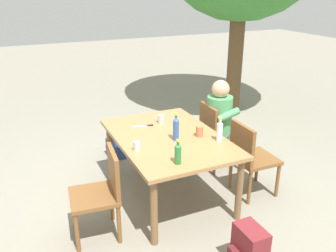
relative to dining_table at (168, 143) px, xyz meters
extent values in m
plane|color=gray|center=(0.00, 0.00, -0.65)|extent=(24.00, 24.00, 0.00)
cube|color=#A37547|center=(0.00, 0.00, 0.06)|extent=(1.59, 1.09, 0.04)
cylinder|color=brown|center=(-0.71, -0.46, -0.31)|extent=(0.07, 0.07, 0.69)
cylinder|color=brown|center=(0.71, -0.46, -0.31)|extent=(0.07, 0.07, 0.69)
cylinder|color=brown|center=(-0.71, 0.46, -0.31)|extent=(0.07, 0.07, 0.69)
cylinder|color=brown|center=(0.71, 0.46, -0.31)|extent=(0.07, 0.07, 0.69)
cube|color=brown|center=(-0.36, 0.92, -0.22)|extent=(0.46, 0.46, 0.04)
cube|color=brown|center=(-0.37, 0.72, 0.01)|extent=(0.42, 0.06, 0.42)
cylinder|color=brown|center=(-0.16, 1.11, -0.45)|extent=(0.04, 0.04, 0.41)
cylinder|color=brown|center=(-0.54, 1.12, -0.45)|extent=(0.04, 0.04, 0.41)
cylinder|color=brown|center=(-0.18, 0.73, -0.45)|extent=(0.04, 0.04, 0.41)
cylinder|color=brown|center=(-0.56, 0.74, -0.45)|extent=(0.04, 0.04, 0.41)
cube|color=brown|center=(0.36, 0.92, -0.22)|extent=(0.45, 0.45, 0.04)
cube|color=brown|center=(0.35, 0.72, 0.01)|extent=(0.42, 0.05, 0.42)
cylinder|color=brown|center=(0.55, 1.11, -0.45)|extent=(0.04, 0.04, 0.41)
cylinder|color=brown|center=(0.17, 1.12, -0.45)|extent=(0.04, 0.04, 0.41)
cylinder|color=brown|center=(0.54, 0.73, -0.45)|extent=(0.04, 0.04, 0.41)
cylinder|color=brown|center=(0.16, 0.74, -0.45)|extent=(0.04, 0.04, 0.41)
cube|color=brown|center=(0.36, -0.92, -0.22)|extent=(0.48, 0.48, 0.04)
cube|color=brown|center=(0.38, -0.73, 0.01)|extent=(0.42, 0.08, 0.42)
cylinder|color=brown|center=(0.15, -1.09, -0.45)|extent=(0.04, 0.04, 0.41)
cylinder|color=brown|center=(0.53, -1.13, -0.45)|extent=(0.04, 0.04, 0.41)
cylinder|color=brown|center=(0.19, -0.72, -0.45)|extent=(0.04, 0.04, 0.41)
cylinder|color=brown|center=(0.57, -0.76, -0.45)|extent=(0.04, 0.04, 0.41)
cylinder|color=#4C935B|center=(-0.36, 0.87, 0.06)|extent=(0.32, 0.32, 0.52)
sphere|color=tan|center=(-0.36, 0.87, 0.42)|extent=(0.22, 0.22, 0.22)
cylinder|color=#383847|center=(-0.27, 1.07, -0.20)|extent=(0.14, 0.40, 0.14)
cylinder|color=#383847|center=(-0.27, 1.27, -0.43)|extent=(0.11, 0.11, 0.45)
cylinder|color=#4C935B|center=(-0.17, 0.87, 0.13)|extent=(0.09, 0.31, 0.16)
cylinder|color=#383847|center=(-0.45, 1.07, -0.20)|extent=(0.14, 0.40, 0.14)
cylinder|color=#383847|center=(-0.45, 1.27, -0.43)|extent=(0.11, 0.11, 0.45)
cylinder|color=#4C935B|center=(-0.55, 0.87, 0.13)|extent=(0.09, 0.31, 0.16)
cylinder|color=white|center=(0.33, 0.44, 0.18)|extent=(0.06, 0.06, 0.19)
cone|color=white|center=(0.33, 0.44, 0.28)|extent=(0.06, 0.06, 0.03)
cylinder|color=white|center=(0.33, 0.44, 0.31)|extent=(0.03, 0.03, 0.03)
cylinder|color=yellow|center=(0.33, 0.44, 0.34)|extent=(0.03, 0.03, 0.02)
cylinder|color=#2D56A3|center=(0.12, 0.04, 0.19)|extent=(0.06, 0.06, 0.22)
cone|color=#2D56A3|center=(0.12, 0.04, 0.32)|extent=(0.06, 0.06, 0.03)
cylinder|color=#2D56A3|center=(0.12, 0.04, 0.35)|extent=(0.03, 0.03, 0.03)
cylinder|color=yellow|center=(0.12, 0.04, 0.37)|extent=(0.03, 0.03, 0.02)
cylinder|color=#287A38|center=(0.61, -0.18, 0.17)|extent=(0.06, 0.06, 0.17)
cone|color=#287A38|center=(0.61, -0.18, 0.27)|extent=(0.06, 0.06, 0.02)
cylinder|color=#287A38|center=(0.61, -0.18, 0.29)|extent=(0.03, 0.03, 0.02)
cylinder|color=yellow|center=(0.61, -0.18, 0.31)|extent=(0.03, 0.03, 0.02)
cylinder|color=#BC6B47|center=(0.14, 0.31, 0.14)|extent=(0.08, 0.08, 0.12)
cylinder|color=silver|center=(0.19, -0.43, 0.13)|extent=(0.07, 0.07, 0.09)
cylinder|color=#B2B7BC|center=(-0.40, 0.09, 0.13)|extent=(0.08, 0.08, 0.10)
cube|color=silver|center=(-0.40, -0.17, 0.08)|extent=(0.07, 0.18, 0.01)
cube|color=black|center=(-0.37, -0.07, 0.09)|extent=(0.04, 0.08, 0.01)
cube|color=maroon|center=(1.35, 0.13, -0.44)|extent=(0.29, 0.19, 0.43)
cube|color=#2D4784|center=(-1.20, -0.24, -0.42)|extent=(0.30, 0.15, 0.47)
cube|color=navy|center=(-1.20, -0.34, -0.50)|extent=(0.21, 0.06, 0.21)
cylinder|color=brown|center=(-2.14, 2.31, 0.51)|extent=(0.27, 0.27, 2.32)
camera|label=1|loc=(3.23, -1.47, 1.63)|focal=38.13mm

